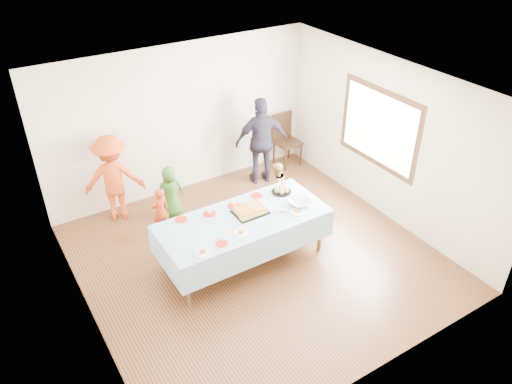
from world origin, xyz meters
TOP-DOWN VIEW (x-y plane):
  - ground at (0.00, 0.00)m, footprint 5.00×5.00m
  - room_walls at (0.05, 0.00)m, footprint 5.04×5.04m
  - party_table at (-0.20, 0.06)m, footprint 2.50×1.10m
  - birthday_cake at (-0.04, 0.13)m, footprint 0.49×0.38m
  - rolls_tray at (0.67, 0.34)m, footprint 0.31×0.31m
  - punch_bowl at (0.70, -0.09)m, footprint 0.34×0.34m
  - party_hat at (0.79, 0.48)m, footprint 0.09×0.09m
  - fork_pile at (0.34, -0.09)m, footprint 0.24×0.18m
  - plate_red_far_a at (-0.98, 0.50)m, footprint 0.18×0.18m
  - plate_red_far_b at (-0.56, 0.42)m, footprint 0.19×0.19m
  - plate_red_far_c at (-0.15, 0.40)m, footprint 0.20×0.20m
  - plate_red_far_d at (0.29, 0.47)m, footprint 0.18×0.18m
  - plate_red_near at (-0.75, -0.30)m, footprint 0.17×0.17m
  - plate_white_left at (-1.06, -0.34)m, footprint 0.22×0.22m
  - plate_white_mid at (-0.41, -0.24)m, footprint 0.22×0.22m
  - plate_white_right at (0.56, -0.23)m, footprint 0.23×0.23m
  - dining_chair at (2.10, 2.27)m, footprint 0.48×0.48m
  - toddler_left at (-0.97, 1.39)m, footprint 0.32×0.23m
  - toddler_mid at (-0.63, 1.75)m, footprint 0.51×0.38m
  - toddler_right at (1.03, 1.01)m, footprint 0.48×0.40m
  - adult_left at (-1.42, 2.20)m, footprint 1.12×0.86m
  - adult_right at (1.31, 1.91)m, footprint 1.06×0.68m

SIDE VIEW (x-z plane):
  - ground at x=0.00m, z-range 0.00..0.00m
  - toddler_left at x=-0.97m, z-range 0.00..0.82m
  - toddler_right at x=1.03m, z-range 0.00..0.87m
  - toddler_mid at x=-0.63m, z-range 0.00..0.94m
  - dining_chair at x=2.10m, z-range 0.06..1.11m
  - party_table at x=-0.20m, z-range 0.33..1.11m
  - adult_left at x=-1.42m, z-range 0.00..1.52m
  - plate_red_far_a at x=-0.98m, z-range 0.78..0.79m
  - plate_red_far_b at x=-0.56m, z-range 0.78..0.79m
  - plate_red_far_c at x=-0.15m, z-range 0.78..0.79m
  - plate_red_far_d at x=0.29m, z-range 0.78..0.79m
  - plate_red_near at x=-0.75m, z-range 0.78..0.79m
  - plate_white_left at x=-1.06m, z-range 0.78..0.79m
  - plate_white_mid at x=-0.41m, z-range 0.78..0.79m
  - plate_white_right at x=0.56m, z-range 0.78..0.79m
  - fork_pile at x=0.34m, z-range 0.78..0.85m
  - rolls_tray at x=0.67m, z-range 0.77..0.87m
  - birthday_cake at x=-0.04m, z-range 0.78..0.86m
  - punch_bowl at x=0.70m, z-range 0.78..0.86m
  - adult_right at x=1.31m, z-range 0.00..1.68m
  - party_hat at x=0.79m, z-range 0.78..0.94m
  - room_walls at x=0.05m, z-range 0.41..3.13m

